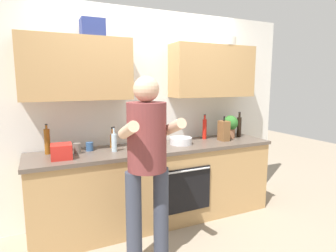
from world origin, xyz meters
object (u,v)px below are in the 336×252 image
(person_standing, at_px, (147,156))
(bottle_water, at_px, (114,142))
(bottle_wine, at_px, (145,141))
(bottle_soy, at_px, (239,126))
(grocery_bag_crisps, at_px, (61,151))
(cup_ceramic, at_px, (152,142))
(cup_stoneware, at_px, (77,148))
(cup_tea, at_px, (90,146))
(bottle_hotsauce, at_px, (205,129))
(mixing_bowl, at_px, (181,141))
(potted_herb, at_px, (230,125))
(bottle_juice, at_px, (113,139))
(knife_block, at_px, (224,131))
(bottle_oil, at_px, (143,138))
(bottle_syrup, at_px, (47,141))

(person_standing, xyz_separation_m, bottle_water, (-0.12, 0.69, 0.00))
(bottle_wine, bearing_deg, bottle_soy, 9.39)
(person_standing, distance_m, bottle_water, 0.70)
(grocery_bag_crisps, bearing_deg, cup_ceramic, 7.22)
(person_standing, bearing_deg, cup_stoneware, 122.57)
(cup_tea, height_order, grocery_bag_crisps, grocery_bag_crisps)
(bottle_hotsauce, height_order, cup_stoneware, bottle_hotsauce)
(bottle_soy, bearing_deg, grocery_bag_crisps, -175.88)
(mixing_bowl, distance_m, potted_herb, 0.79)
(person_standing, distance_m, cup_stoneware, 0.91)
(cup_stoneware, bearing_deg, grocery_bag_crisps, -139.06)
(bottle_juice, height_order, grocery_bag_crisps, bottle_juice)
(cup_ceramic, height_order, knife_block, knife_block)
(cup_ceramic, bearing_deg, bottle_oil, 142.84)
(bottle_soy, relative_size, potted_herb, 1.12)
(cup_ceramic, height_order, potted_herb, potted_herb)
(cup_ceramic, xyz_separation_m, cup_stoneware, (-0.84, 0.01, 0.00))
(bottle_hotsauce, relative_size, knife_block, 1.04)
(bottle_hotsauce, distance_m, bottle_juice, 1.21)
(cup_tea, relative_size, mixing_bowl, 0.35)
(bottle_water, height_order, mixing_bowl, bottle_water)
(grocery_bag_crisps, bearing_deg, potted_herb, 3.95)
(cup_stoneware, xyz_separation_m, potted_herb, (1.96, 0.00, 0.12))
(cup_stoneware, xyz_separation_m, grocery_bag_crisps, (-0.16, -0.14, 0.02))
(bottle_wine, relative_size, mixing_bowl, 0.99)
(mixing_bowl, xyz_separation_m, grocery_bag_crisps, (-1.35, -0.08, 0.03))
(bottle_water, relative_size, bottle_oil, 1.24)
(bottle_oil, relative_size, grocery_bag_crisps, 1.07)
(bottle_syrup, relative_size, bottle_wine, 1.20)
(cup_stoneware, distance_m, knife_block, 1.78)
(person_standing, relative_size, bottle_hotsauce, 5.19)
(bottle_hotsauce, xyz_separation_m, cup_tea, (-1.48, -0.03, -0.09))
(person_standing, xyz_separation_m, cup_stoneware, (-0.49, 0.76, -0.04))
(cup_tea, bearing_deg, bottle_soy, -1.37)
(bottle_syrup, bearing_deg, knife_block, -5.70)
(bottle_soy, relative_size, knife_block, 1.09)
(cup_tea, relative_size, grocery_bag_crisps, 0.46)
(cup_tea, bearing_deg, mixing_bowl, -7.04)
(cup_stoneware, bearing_deg, mixing_bowl, -2.85)
(knife_block, distance_m, grocery_bag_crisps, 1.94)
(bottle_wine, relative_size, grocery_bag_crisps, 1.28)
(cup_ceramic, bearing_deg, bottle_juice, 163.07)
(cup_tea, bearing_deg, knife_block, -5.84)
(person_standing, distance_m, mixing_bowl, 0.99)
(bottle_juice, distance_m, potted_herb, 1.55)
(bottle_syrup, relative_size, bottle_juice, 1.34)
(bottle_syrup, distance_m, bottle_soy, 2.40)
(bottle_syrup, height_order, grocery_bag_crisps, bottle_syrup)
(bottle_hotsauce, xyz_separation_m, bottle_wine, (-0.95, -0.31, -0.02))
(mixing_bowl, bearing_deg, cup_ceramic, 172.83)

